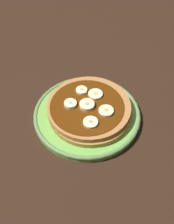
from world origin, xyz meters
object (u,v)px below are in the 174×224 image
at_px(pancake_stack, 90,110).
at_px(banana_slice_3, 70,104).
at_px(plate, 87,115).
at_px(banana_slice_5, 91,122).
at_px(banana_slice_4, 106,111).
at_px(banana_slice_1, 82,90).
at_px(banana_slice_0, 88,103).
at_px(banana_slice_2, 95,94).

bearing_deg(pancake_stack, banana_slice_3, -40.52).
xyz_separation_m(plate, banana_slice_5, (0.02, 0.04, 0.03)).
bearing_deg(banana_slice_4, plate, -58.17).
distance_m(banana_slice_1, banana_slice_5, 0.10).
height_order(banana_slice_0, banana_slice_1, banana_slice_0).
distance_m(banana_slice_3, banana_slice_5, 0.07).
bearing_deg(banana_slice_2, plate, 24.00).
height_order(plate, banana_slice_2, banana_slice_2).
bearing_deg(plate, banana_slice_0, -146.18).
relative_size(banana_slice_1, banana_slice_3, 0.94).
xyz_separation_m(banana_slice_0, banana_slice_1, (-0.01, -0.04, -0.00)).
distance_m(plate, banana_slice_3, 0.05).
relative_size(banana_slice_2, banana_slice_3, 1.19).
bearing_deg(banana_slice_3, plate, 138.34).
height_order(pancake_stack, banana_slice_0, banana_slice_0).
xyz_separation_m(plate, banana_slice_2, (-0.04, -0.02, 0.03)).
bearing_deg(pancake_stack, plate, -33.47).
distance_m(plate, banana_slice_4, 0.06).
relative_size(plate, banana_slice_5, 7.66).
bearing_deg(banana_slice_3, pancake_stack, 139.48).
xyz_separation_m(plate, banana_slice_0, (-0.00, -0.00, 0.04)).
xyz_separation_m(plate, banana_slice_1, (-0.02, -0.05, 0.03)).
bearing_deg(banana_slice_2, banana_slice_1, -57.32).
distance_m(banana_slice_0, banana_slice_4, 0.05).
relative_size(pancake_stack, banana_slice_3, 6.83).
bearing_deg(banana_slice_2, pancake_stack, 32.00).
relative_size(pancake_stack, banana_slice_5, 6.00).
xyz_separation_m(plate, pancake_stack, (-0.01, 0.00, 0.02)).
height_order(pancake_stack, banana_slice_2, banana_slice_2).
bearing_deg(plate, banana_slice_3, -41.66).
height_order(pancake_stack, banana_slice_3, banana_slice_3).
xyz_separation_m(banana_slice_1, banana_slice_4, (-0.01, 0.08, -0.00)).
relative_size(pancake_stack, banana_slice_1, 7.23).
distance_m(pancake_stack, banana_slice_0, 0.02).
height_order(banana_slice_0, banana_slice_5, banana_slice_0).
bearing_deg(banana_slice_0, banana_slice_4, 116.01).
bearing_deg(pancake_stack, banana_slice_2, -148.00).
bearing_deg(pancake_stack, banana_slice_5, 55.42).
height_order(banana_slice_4, banana_slice_5, same).
height_order(plate, banana_slice_0, banana_slice_0).
relative_size(banana_slice_4, banana_slice_5, 1.04).
height_order(plate, banana_slice_1, banana_slice_1).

